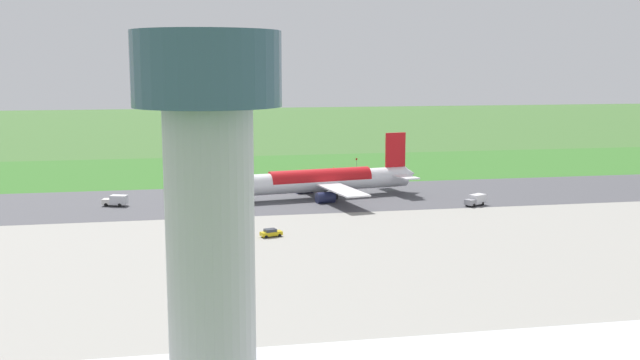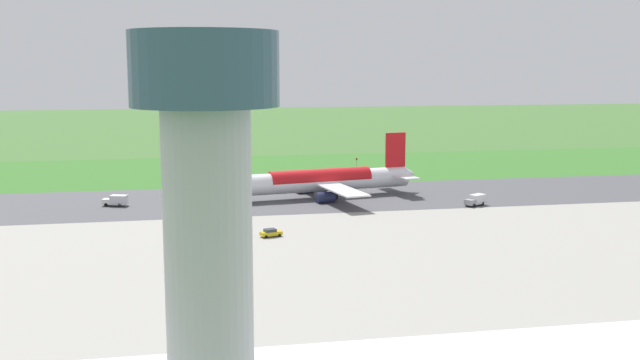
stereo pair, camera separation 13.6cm
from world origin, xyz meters
TOP-DOWN VIEW (x-y plane):
  - ground_plane at (0.00, 0.00)m, footprint 800.00×800.00m
  - runway_asphalt at (0.00, 0.00)m, footprint 600.00×41.14m
  - apron_concrete at (0.00, 73.80)m, footprint 440.00×110.00m
  - grass_verge_foreground at (0.00, -49.89)m, footprint 600.00×80.00m
  - airliner_main at (2.07, -0.07)m, footprint 53.94×44.37m
  - service_truck_baggage at (52.29, 2.26)m, footprint 6.21×3.90m
  - service_car_followme at (20.21, 41.11)m, footprint 4.53×2.88m
  - service_truck_fuel at (-31.95, 17.94)m, footprint 6.14×4.89m
  - no_stopping_sign at (-20.23, -53.65)m, footprint 0.60×0.10m
  - traffic_cone_orange at (-12.34, -52.39)m, footprint 0.40×0.40m

SIDE VIEW (x-z plane):
  - ground_plane at x=0.00m, z-range 0.00..0.00m
  - grass_verge_foreground at x=0.00m, z-range 0.00..0.04m
  - apron_concrete at x=0.00m, z-range 0.00..0.05m
  - runway_asphalt at x=0.00m, z-range 0.00..0.06m
  - traffic_cone_orange at x=-12.34m, z-range 0.00..0.55m
  - service_car_followme at x=20.21m, z-range 0.03..1.65m
  - service_truck_baggage at x=52.29m, z-range 0.08..2.73m
  - service_truck_fuel at x=-31.95m, z-range 0.08..2.73m
  - no_stopping_sign at x=-20.23m, z-range 0.26..3.20m
  - airliner_main at x=2.07m, z-range -3.59..12.29m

